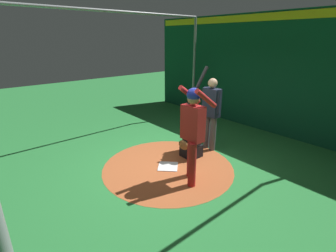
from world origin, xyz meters
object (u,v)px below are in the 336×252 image
object	(u,v)px
home_plate	(168,166)
batter	(193,126)
catcher	(190,142)
umpire	(211,110)

from	to	relation	value
home_plate	batter	distance (m)	1.32
home_plate	catcher	world-z (taller)	catcher
home_plate	batter	bearing A→B (deg)	90.45
home_plate	batter	xyz separation A→B (m)	(-0.01, 0.70, 1.12)
umpire	home_plate	bearing A→B (deg)	2.38
batter	catcher	size ratio (longest dim) A/B	2.22
home_plate	catcher	bearing A→B (deg)	-176.97
home_plate	umpire	size ratio (longest dim) A/B	0.24
catcher	home_plate	bearing A→B (deg)	3.03
home_plate	catcher	xyz separation A→B (m)	(-0.71, -0.04, 0.38)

